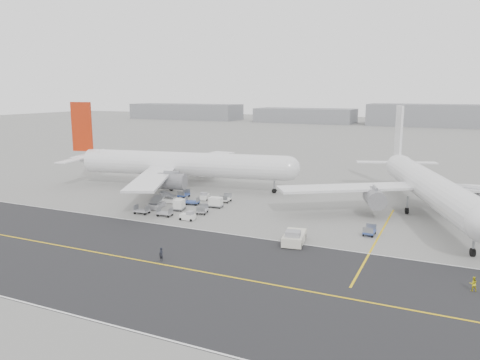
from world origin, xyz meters
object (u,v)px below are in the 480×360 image
at_px(jet_bridge, 469,194).
at_px(pushback_tug, 294,237).
at_px(ground_crew_b, 473,284).
at_px(airliner_b, 427,185).
at_px(ground_crew_a, 161,254).
at_px(airliner_a, 178,164).

bearing_deg(jet_bridge, pushback_tug, -114.44).
bearing_deg(jet_bridge, ground_crew_b, -75.19).
bearing_deg(jet_bridge, airliner_b, -139.64).
bearing_deg(pushback_tug, ground_crew_b, -27.23).
distance_m(airliner_b, pushback_tug, 31.49).
xyz_separation_m(ground_crew_a, ground_crew_b, (38.09, 7.05, -0.07)).
height_order(ground_crew_a, ground_crew_b, ground_crew_a).
height_order(pushback_tug, ground_crew_a, pushback_tug).
xyz_separation_m(airliner_a, airliner_b, (54.78, -1.41, -0.19)).
bearing_deg(pushback_tug, jet_bridge, 41.20).
height_order(airliner_a, jet_bridge, airliner_a).
distance_m(pushback_tug, jet_bridge, 38.19).
bearing_deg(ground_crew_a, jet_bridge, 62.66).
bearing_deg(airliner_a, ground_crew_b, -129.91).
height_order(airliner_b, ground_crew_b, airliner_b).
xyz_separation_m(airliner_a, ground_crew_a, (23.91, -42.21, -4.81)).
relative_size(airliner_a, ground_crew_b, 32.74).
bearing_deg(airliner_a, jet_bridge, -98.49).
bearing_deg(airliner_a, airliner_b, -101.82).
xyz_separation_m(airliner_a, ground_crew_b, (62.00, -35.17, -4.88)).
relative_size(airliner_a, pushback_tug, 6.99).
bearing_deg(ground_crew_b, ground_crew_a, -5.66).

